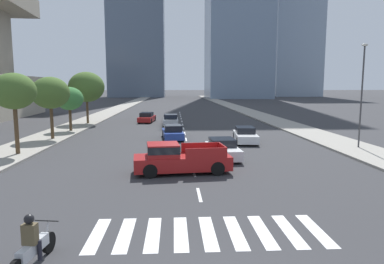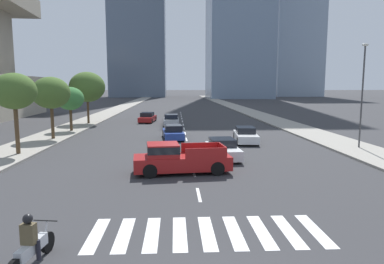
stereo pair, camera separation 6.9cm
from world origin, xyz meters
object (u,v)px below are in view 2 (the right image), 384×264
at_px(street_tree_third, 70,99).
at_px(street_tree_fourth, 87,87).
at_px(street_tree_nearest, 14,92).
at_px(sedan_red_3, 148,118).
at_px(motorcycle_lead, 31,246).
at_px(sedan_white_4, 246,135).
at_px(pickup_truck, 177,159).
at_px(sedan_silver_0, 171,120).
at_px(street_tree_second, 51,93).
at_px(sedan_blue_2, 173,132).
at_px(street_lamp_east, 363,88).
at_px(sedan_white_1, 223,149).

distance_m(street_tree_third, street_tree_fourth, 7.35).
xyz_separation_m(street_tree_nearest, street_tree_fourth, (0.00, 19.66, 0.24)).
relative_size(sedan_red_3, street_tree_fourth, 0.75).
bearing_deg(motorcycle_lead, sedan_red_3, 8.09).
relative_size(sedan_red_3, sedan_white_4, 1.01).
xyz_separation_m(motorcycle_lead, sedan_red_3, (0.19, 37.09, 0.01)).
distance_m(pickup_truck, street_tree_nearest, 12.69).
relative_size(sedan_white_4, street_tree_third, 1.04).
bearing_deg(sedan_silver_0, pickup_truck, -179.14).
relative_size(motorcycle_lead, sedan_white_4, 0.47).
relative_size(sedan_white_4, street_tree_second, 0.87).
bearing_deg(sedan_blue_2, street_tree_fourth, 35.57).
bearing_deg(street_tree_second, sedan_blue_2, 0.66).
relative_size(sedan_silver_0, sedan_blue_2, 0.98).
height_order(pickup_truck, sedan_blue_2, pickup_truck).
height_order(sedan_red_3, street_lamp_east, street_lamp_east).
height_order(pickup_truck, street_tree_nearest, street_tree_nearest).
xyz_separation_m(street_lamp_east, street_tree_fourth, (-24.76, 18.43, 0.03)).
bearing_deg(street_lamp_east, street_tree_second, 167.05).
relative_size(sedan_silver_0, street_tree_nearest, 0.81).
height_order(sedan_blue_2, sedan_red_3, sedan_red_3).
height_order(sedan_white_1, sedan_red_3, sedan_red_3).
bearing_deg(street_tree_fourth, sedan_blue_2, -49.90).
bearing_deg(street_tree_third, motorcycle_lead, -75.78).
bearing_deg(pickup_truck, sedan_red_3, -87.93).
relative_size(pickup_truck, street_tree_second, 1.00).
bearing_deg(motorcycle_lead, street_tree_second, 25.93).
height_order(sedan_silver_0, sedan_white_1, sedan_silver_0).
xyz_separation_m(street_lamp_east, street_tree_nearest, (-24.76, -1.23, -0.21)).
xyz_separation_m(motorcycle_lead, street_lamp_east, (17.78, 16.40, 4.02)).
distance_m(sedan_white_1, street_tree_fourth, 25.63).
relative_size(sedan_red_3, street_lamp_east, 0.62).
distance_m(sedan_white_1, street_lamp_east, 11.82).
xyz_separation_m(sedan_white_4, street_tree_second, (-16.82, 1.99, 3.56)).
height_order(sedan_white_1, sedan_blue_2, sedan_blue_2).
distance_m(pickup_truck, street_tree_fourth, 27.57).
height_order(street_tree_third, street_tree_fourth, street_tree_fourth).
relative_size(sedan_white_1, street_tree_fourth, 0.69).
relative_size(pickup_truck, sedan_red_3, 1.14).
relative_size(sedan_white_1, street_tree_second, 0.81).
bearing_deg(motorcycle_lead, street_tree_third, 22.60).
height_order(motorcycle_lead, sedan_silver_0, motorcycle_lead).
distance_m(street_tree_nearest, street_tree_second, 6.93).
bearing_deg(street_tree_second, street_lamp_east, -12.95).
xyz_separation_m(pickup_truck, street_tree_fourth, (-10.93, 25.03, 3.82)).
bearing_deg(sedan_white_4, sedan_silver_0, -148.97).
height_order(street_lamp_east, street_tree_second, street_lamp_east).
distance_m(sedan_silver_0, street_tree_third, 12.08).
bearing_deg(sedan_silver_0, street_tree_fourth, 80.11).
relative_size(street_tree_second, street_tree_third, 1.20).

